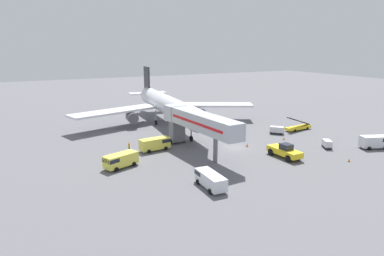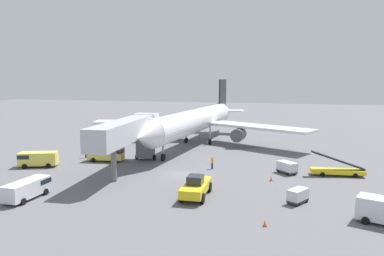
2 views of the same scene
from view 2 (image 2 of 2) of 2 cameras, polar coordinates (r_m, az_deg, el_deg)
ground_plane at (r=49.33m, az=-1.74°, el=-7.17°), size 300.00×300.00×0.00m
airplane_at_gate at (r=71.21m, az=0.77°, el=1.15°), size 44.24×46.94×12.39m
jet_bridge at (r=51.54m, az=-9.49°, el=-0.52°), size 4.65×20.18×7.17m
pushback_tug at (r=40.18m, az=0.60°, el=-8.97°), size 2.71×6.33×2.39m
belt_loader_truck at (r=52.31m, az=21.34°, el=-5.98°), size 6.83×2.45×3.19m
service_van_mid_left at (r=43.29m, az=-23.81°, el=-8.39°), size 2.34×5.57×1.93m
service_van_mid_center at (r=58.47m, az=-12.88°, el=-3.77°), size 5.52×2.63×2.20m
service_van_far_center at (r=57.91m, az=-22.58°, el=-4.32°), size 5.60×3.77×2.11m
baggage_cart_mid_right at (r=51.46m, az=14.30°, el=-5.80°), size 2.86×2.97×1.55m
baggage_cart_far_right at (r=39.79m, az=15.87°, el=-9.87°), size 2.25×2.61×1.47m
ground_crew_worker_foreground at (r=61.78m, az=-15.94°, el=-3.60°), size 0.46×0.46×1.70m
ground_crew_worker_midground at (r=52.34m, az=3.10°, el=-5.26°), size 0.47×0.47×1.77m
safety_cone_alpha at (r=33.42m, az=11.07°, el=-14.09°), size 0.37×0.37×0.56m
safety_cone_bravo at (r=48.18m, az=0.87°, el=-7.14°), size 0.42×0.42×0.64m
safety_cone_charlie at (r=47.47m, az=11.99°, el=-7.56°), size 0.39×0.39×0.59m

